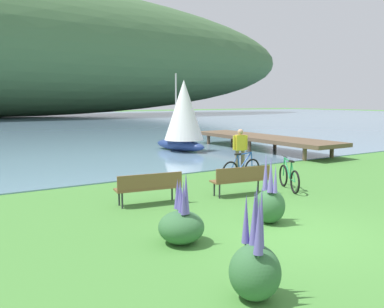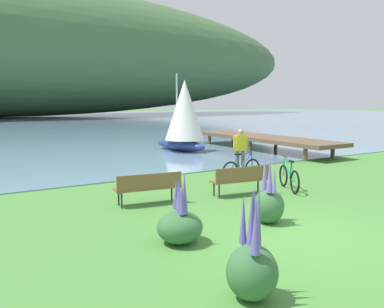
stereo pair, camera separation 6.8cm
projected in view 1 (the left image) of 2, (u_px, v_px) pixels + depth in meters
ground_plane at (299, 234)px, 8.47m from camera, size 200.00×200.00×0.00m
bay_water at (4, 124)px, 48.12m from camera, size 180.00×80.00×0.04m
park_bench_near_camera at (241, 178)px, 11.83m from camera, size 1.85×0.73×0.88m
park_bench_further_along at (149, 186)px, 10.75m from camera, size 1.85×0.72×0.88m
bicycle_leaning_near_bench at (289, 177)px, 12.57m from camera, size 0.82×1.62×1.01m
bicycle_beside_path at (242, 169)px, 14.13m from camera, size 1.77×0.17×1.01m
person_at_shoreline at (240, 148)px, 15.51m from camera, size 0.59×0.32×1.71m
echium_bush_closest_to_camera at (270, 202)px, 9.16m from camera, size 0.70×0.70×1.62m
echium_bush_beside_closest at (181, 224)px, 7.88m from camera, size 0.92×0.92×1.45m
echium_bush_mid_cluster at (255, 265)px, 5.63m from camera, size 0.74×0.74×1.67m
sailboat_mid_bay at (183, 115)px, 21.61m from camera, size 2.58×3.74×4.24m
pier_dock at (263, 138)px, 22.49m from camera, size 2.40×10.00×0.80m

